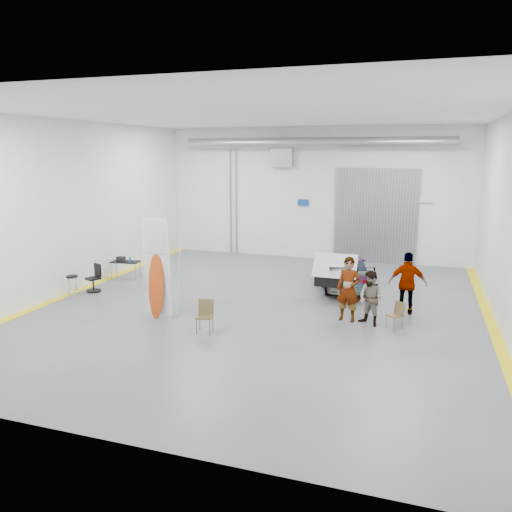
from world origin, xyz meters
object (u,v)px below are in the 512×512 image
(shop_stool, at_px, (73,287))
(folding_chair_far, at_px, (394,321))
(surfboard_display, at_px, (157,276))
(work_table, at_px, (124,261))
(office_chair, at_px, (94,280))
(folding_chair_near, at_px, (205,323))
(person_a, at_px, (348,289))
(person_c, at_px, (408,283))
(person_b, at_px, (371,298))
(sedan_car, at_px, (343,269))

(shop_stool, bearing_deg, folding_chair_far, 1.80)
(surfboard_display, xyz_separation_m, folding_chair_far, (6.80, 1.24, -1.06))
(work_table, xyz_separation_m, office_chair, (0.01, -1.95, -0.26))
(shop_stool, relative_size, work_table, 0.67)
(folding_chair_near, bearing_deg, surfboard_display, 148.19)
(person_a, bearing_deg, folding_chair_far, -5.33)
(work_table, bearing_deg, office_chair, -89.76)
(person_c, xyz_separation_m, folding_chair_near, (-5.22, -3.48, -0.68))
(person_c, height_order, surfboard_display, surfboard_display)
(person_b, relative_size, folding_chair_far, 2.06)
(shop_stool, xyz_separation_m, work_table, (0.16, 2.90, 0.30))
(folding_chair_near, relative_size, shop_stool, 1.16)
(sedan_car, distance_m, work_table, 8.51)
(work_table, bearing_deg, folding_chair_far, -13.82)
(person_c, xyz_separation_m, office_chair, (-10.70, -0.90, -0.54))
(person_a, distance_m, person_b, 0.72)
(shop_stool, relative_size, office_chair, 0.80)
(folding_chair_near, distance_m, shop_stool, 5.88)
(person_c, xyz_separation_m, work_table, (-10.71, 1.04, -0.28))
(work_table, relative_size, office_chair, 1.19)
(person_c, height_order, shop_stool, person_c)
(person_a, height_order, person_c, person_c)
(folding_chair_far, bearing_deg, work_table, -150.58)
(shop_stool, bearing_deg, surfboard_display, -13.46)
(person_a, bearing_deg, person_c, 44.20)
(surfboard_display, bearing_deg, shop_stool, 171.00)
(folding_chair_near, xyz_separation_m, folding_chair_far, (4.96, 1.96, -0.04))
(person_a, relative_size, folding_chair_near, 2.11)
(sedan_car, relative_size, folding_chair_near, 4.72)
(person_a, xyz_separation_m, work_table, (-9.08, 2.26, -0.27))
(person_b, xyz_separation_m, folding_chair_far, (0.69, -0.11, -0.56))
(surfboard_display, height_order, folding_chair_near, surfboard_display)
(person_a, distance_m, folding_chair_far, 1.57)
(sedan_car, xyz_separation_m, office_chair, (-8.34, -3.59, -0.19))
(person_a, xyz_separation_m, office_chair, (-9.07, 0.31, -0.53))
(person_a, relative_size, office_chair, 1.97)
(folding_chair_near, bearing_deg, person_b, 15.32)
(office_chair, bearing_deg, folding_chair_far, 21.58)
(sedan_car, distance_m, shop_stool, 9.65)
(person_c, height_order, office_chair, person_c)
(folding_chair_far, relative_size, work_table, 0.67)
(sedan_car, height_order, person_c, person_c)
(person_c, relative_size, folding_chair_near, 2.13)
(person_c, bearing_deg, surfboard_display, 20.57)
(folding_chair_near, bearing_deg, shop_stool, 153.35)
(person_c, relative_size, folding_chair_far, 2.49)
(surfboard_display, bearing_deg, person_b, 16.97)
(person_a, height_order, folding_chair_far, person_a)
(person_c, bearing_deg, person_a, 35.90)
(person_c, distance_m, office_chair, 10.75)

